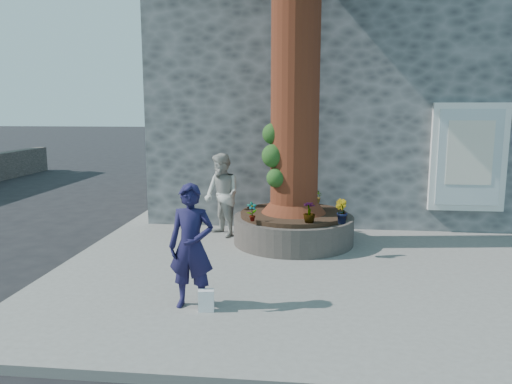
# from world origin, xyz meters

# --- Properties ---
(ground) EXTENTS (120.00, 120.00, 0.00)m
(ground) POSITION_xyz_m (0.00, 0.00, 0.00)
(ground) COLOR black
(ground) RESTS_ON ground
(pavement) EXTENTS (9.00, 8.00, 0.12)m
(pavement) POSITION_xyz_m (1.50, 1.00, 0.06)
(pavement) COLOR slate
(pavement) RESTS_ON ground
(yellow_line) EXTENTS (0.10, 30.00, 0.01)m
(yellow_line) POSITION_xyz_m (-3.05, 1.00, 0.00)
(yellow_line) COLOR yellow
(yellow_line) RESTS_ON ground
(stone_shop) EXTENTS (10.30, 8.30, 6.30)m
(stone_shop) POSITION_xyz_m (2.50, 7.20, 3.16)
(stone_shop) COLOR #45484A
(stone_shop) RESTS_ON ground
(planter) EXTENTS (2.30, 2.30, 0.60)m
(planter) POSITION_xyz_m (0.80, 2.00, 0.41)
(planter) COLOR black
(planter) RESTS_ON pavement
(man) EXTENTS (0.62, 0.43, 1.64)m
(man) POSITION_xyz_m (-0.40, -1.31, 0.94)
(man) COLOR #171439
(man) RESTS_ON pavement
(woman) EXTENTS (1.02, 1.03, 1.68)m
(woman) POSITION_xyz_m (-0.66, 2.35, 0.96)
(woman) COLOR #B2B1AA
(woman) RESTS_ON pavement
(shopping_bag) EXTENTS (0.22, 0.15, 0.28)m
(shopping_bag) POSITION_xyz_m (-0.19, -1.43, 0.26)
(shopping_bag) COLOR white
(shopping_bag) RESTS_ON pavement
(plant_a) EXTENTS (0.22, 0.19, 0.34)m
(plant_a) POSITION_xyz_m (0.10, 1.15, 0.89)
(plant_a) COLOR gray
(plant_a) RESTS_ON planter
(plant_b) EXTENTS (0.32, 0.32, 0.42)m
(plant_b) POSITION_xyz_m (1.65, 1.15, 0.93)
(plant_b) COLOR gray
(plant_b) RESTS_ON planter
(plant_c) EXTENTS (0.22, 0.22, 0.38)m
(plant_c) POSITION_xyz_m (1.10, 1.15, 0.91)
(plant_c) COLOR gray
(plant_c) RESTS_ON planter
(plant_d) EXTENTS (0.37, 0.36, 0.31)m
(plant_d) POSITION_xyz_m (1.25, 2.85, 0.87)
(plant_d) COLOR gray
(plant_d) RESTS_ON planter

